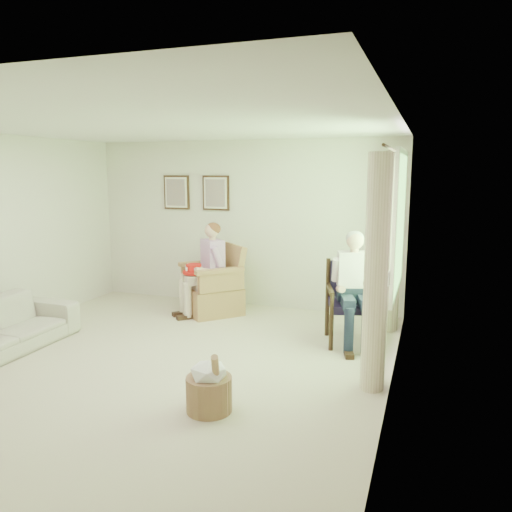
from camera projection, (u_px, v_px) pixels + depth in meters
name	position (u px, v px, depth m)	size (l,w,h in m)	color
floor	(156.00, 365.00, 5.54)	(5.50, 5.50, 0.00)	beige
back_wall	(243.00, 224.00, 7.87)	(5.00, 0.04, 2.60)	silver
right_wall	(394.00, 264.00, 4.50)	(0.04, 5.50, 2.60)	silver
ceiling	(147.00, 124.00, 5.10)	(5.00, 5.50, 0.02)	white
window	(399.00, 220.00, 5.58)	(0.13, 2.50, 1.63)	#2D6B23
curtain_left	(376.00, 274.00, 4.78)	(0.34, 0.34, 2.30)	beige
curtain_right	(392.00, 245.00, 6.61)	(0.34, 0.34, 2.30)	beige
framed_print_left	(176.00, 192.00, 8.13)	(0.45, 0.05, 0.55)	#382114
framed_print_right	(216.00, 193.00, 7.90)	(0.45, 0.05, 0.55)	#382114
wicker_armchair	(213.00, 291.00, 7.55)	(0.81, 0.80, 1.03)	#AF8152
wood_armchair	(355.00, 299.00, 6.24)	(0.65, 0.61, 0.99)	black
person_wicker	(209.00, 263.00, 7.35)	(0.40, 0.63, 1.35)	beige
person_dark	(353.00, 281.00, 6.04)	(0.40, 0.62, 1.38)	#181F35
red_hat	(194.00, 270.00, 7.30)	(0.33, 0.33, 0.14)	red
hatbox	(209.00, 386.00, 4.44)	(0.43, 0.43, 0.61)	tan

